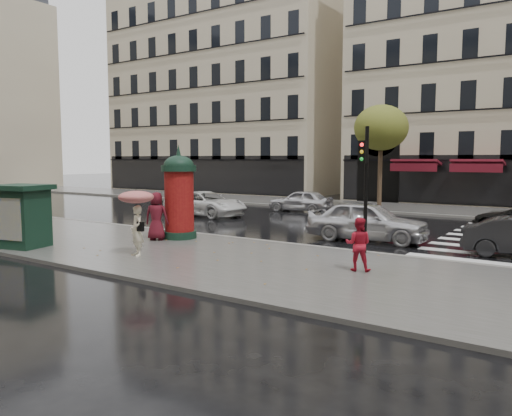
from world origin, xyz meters
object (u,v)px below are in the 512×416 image
Objects in this scene: woman_umbrella at (137,212)px; morris_column at (179,194)px; woman_red at (358,244)px; man_burgundy at (157,216)px; newsstand at (22,215)px; traffic_light at (365,177)px; car_far_silver at (301,201)px; car_white at (206,204)px; car_silver at (367,221)px.

morris_column is (-1.36, 3.46, 0.33)m from woman_umbrella.
man_burgundy is (-8.51, 0.62, 0.18)m from woman_red.
morris_column is 5.68m from newsstand.
traffic_light is (-0.88, 2.57, 1.79)m from woman_red.
morris_column is 12.48m from car_far_silver.
woman_umbrella is 16.07m from car_far_silver.
morris_column is 7.36m from traffic_light.
woman_umbrella reaches higher than car_white.
traffic_light is 3.73m from car_silver.
car_silver reaches higher than car_white.
woman_red is 0.81× the size of man_burgundy.
man_burgundy reaches higher than car_far_silver.
newsstand is at bearing 28.30° from man_burgundy.
traffic_light is 1.06× the size of car_far_silver.
car_far_silver is (3.33, 5.08, -0.02)m from car_white.
car_white is (-4.35, 8.12, -0.35)m from man_burgundy.
newsstand reaches higher than car_white.
newsstand is 12.00m from car_white.
car_silver is 11.34m from car_white.
woman_umbrella is 0.52× the size of traffic_light.
newsstand is at bearing -0.39° from woman_red.
car_silver is at bearing -103.09° from car_white.
car_silver is at bearing 43.04° from newsstand.
traffic_light reaches higher than car_white.
man_burgundy is at bearing -114.60° from morris_column.
newsstand is 0.44× the size of car_white.
woman_red is at bearing -71.15° from traffic_light.
morris_column is 0.78× the size of car_silver.
car_white is (-1.51, 11.89, -0.56)m from newsstand.
car_far_silver is at bearing 96.51° from morris_column.
morris_column is at bearing -139.27° from man_burgundy.
car_far_silver is (-1.01, 13.20, -0.37)m from man_burgundy.
car_silver is 11.16m from car_far_silver.
newsstand reaches higher than car_far_silver.
woman_red is at bearing 16.39° from woman_umbrella.
car_far_silver is at bearing 99.95° from woman_umbrella.
woman_red is 16.79m from car_far_silver.
car_white is at bearing -38.78° from car_far_silver.
traffic_light reaches higher than car_far_silver.
morris_column is at bearing 0.98° from car_far_silver.
morris_column is (-8.11, 1.48, 1.01)m from woman_red.
man_burgundy is 0.37× the size of car_white.
woman_umbrella is 3.18m from man_burgundy.
woman_umbrella is 0.43× the size of car_white.
woman_umbrella is 9.02m from car_silver.
traffic_light is at bearing -114.38° from car_white.
newsstand is 0.56× the size of car_far_silver.
car_silver is at bearing -167.29° from man_burgundy.
woman_umbrella is at bearing 0.50° from woman_red.
traffic_light is (7.63, 1.95, 1.61)m from man_burgundy.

